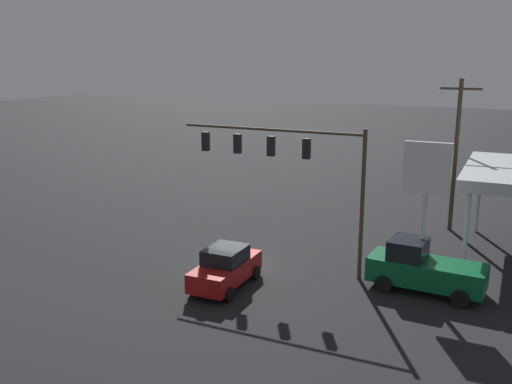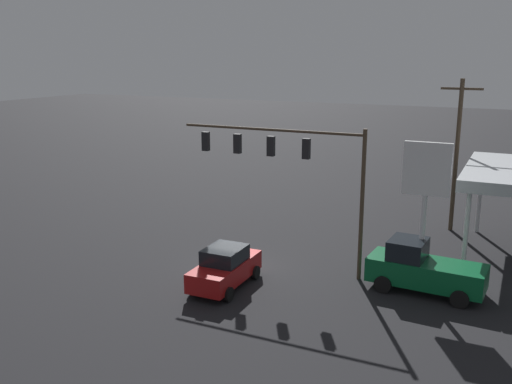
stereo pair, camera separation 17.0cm
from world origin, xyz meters
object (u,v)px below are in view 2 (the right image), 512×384
Objects in this scene: price_sign at (426,180)px; pickup_parked at (423,269)px; traffic_signal_assembly at (287,159)px; utility_pole at (457,152)px; sedan_far at (225,267)px.

pickup_parked is (-0.20, 0.44, -4.04)m from price_sign.
traffic_signal_assembly is 1.83× the size of pickup_parked.
pickup_parked is at bearing 114.17° from price_sign.
utility_pole is at bearing -123.82° from traffic_signal_assembly.
utility_pole is at bearing -90.93° from price_sign.
traffic_signal_assembly is 1.05× the size of utility_pole.
traffic_signal_assembly is 8.26m from pickup_parked.
traffic_signal_assembly is at bearing 1.52° from price_sign.
traffic_signal_assembly reaches higher than sedan_far.
sedan_far is (8.27, 3.84, -4.20)m from price_sign.
traffic_signal_assembly is 1.41× the size of price_sign.
utility_pole reaches higher than traffic_signal_assembly.
traffic_signal_assembly is at bearing 156.05° from sedan_far.
pickup_parked is (-0.03, 10.52, -3.82)m from utility_pole.
utility_pole is (-6.87, -10.25, -0.70)m from traffic_signal_assembly.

